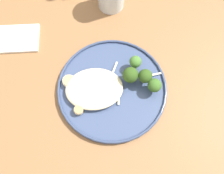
% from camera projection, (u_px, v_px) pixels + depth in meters
% --- Properties ---
extents(ground, '(6.00, 6.00, 0.00)m').
position_uv_depth(ground, '(106.00, 137.00, 1.33)').
color(ground, '#2D2B28').
extents(wooden_dining_table, '(1.40, 1.00, 0.74)m').
position_uv_depth(wooden_dining_table, '(102.00, 104.00, 0.71)').
color(wooden_dining_table, brown).
rests_on(wooden_dining_table, ground).
extents(dinner_plate, '(0.29, 0.29, 0.02)m').
position_uv_depth(dinner_plate, '(112.00, 89.00, 0.64)').
color(dinner_plate, '#38476B').
rests_on(dinner_plate, wooden_dining_table).
extents(noodle_bed, '(0.15, 0.12, 0.03)m').
position_uv_depth(noodle_bed, '(94.00, 89.00, 0.62)').
color(noodle_bed, beige).
rests_on(noodle_bed, dinner_plate).
extents(seared_scallop_on_noodles, '(0.03, 0.03, 0.01)m').
position_uv_depth(seared_scallop_on_noodles, '(94.00, 90.00, 0.62)').
color(seared_scallop_on_noodles, beige).
rests_on(seared_scallop_on_noodles, dinner_plate).
extents(seared_scallop_rear_pale, '(0.02, 0.02, 0.01)m').
position_uv_depth(seared_scallop_rear_pale, '(92.00, 76.00, 0.63)').
color(seared_scallop_rear_pale, '#DBB77A').
rests_on(seared_scallop_rear_pale, dinner_plate).
extents(seared_scallop_tilted_round, '(0.02, 0.02, 0.02)m').
position_uv_depth(seared_scallop_tilted_round, '(90.00, 97.00, 0.61)').
color(seared_scallop_tilted_round, beige).
rests_on(seared_scallop_tilted_round, dinner_plate).
extents(seared_scallop_front_small, '(0.02, 0.02, 0.01)m').
position_uv_depth(seared_scallop_front_small, '(79.00, 110.00, 0.60)').
color(seared_scallop_front_small, '#E5C689').
rests_on(seared_scallop_front_small, dinner_plate).
extents(seared_scallop_tiny_bay, '(0.03, 0.03, 0.01)m').
position_uv_depth(seared_scallop_tiny_bay, '(69.00, 81.00, 0.63)').
color(seared_scallop_tiny_bay, beige).
rests_on(seared_scallop_tiny_bay, dinner_plate).
extents(seared_scallop_large_seared, '(0.03, 0.03, 0.01)m').
position_uv_depth(seared_scallop_large_seared, '(106.00, 99.00, 0.61)').
color(seared_scallop_large_seared, beige).
rests_on(seared_scallop_large_seared, dinner_plate).
extents(broccoli_floret_center_pile, '(0.04, 0.04, 0.05)m').
position_uv_depth(broccoli_floret_center_pile, '(154.00, 85.00, 0.60)').
color(broccoli_floret_center_pile, '#89A356').
rests_on(broccoli_floret_center_pile, dinner_plate).
extents(broccoli_floret_beside_noodles, '(0.04, 0.04, 0.05)m').
position_uv_depth(broccoli_floret_beside_noodles, '(145.00, 76.00, 0.61)').
color(broccoli_floret_beside_noodles, '#89A356').
rests_on(broccoli_floret_beside_noodles, dinner_plate).
extents(broccoli_floret_rear_charred, '(0.03, 0.03, 0.05)m').
position_uv_depth(broccoli_floret_rear_charred, '(135.00, 62.00, 0.63)').
color(broccoli_floret_rear_charred, '#89A356').
rests_on(broccoli_floret_rear_charred, dinner_plate).
extents(broccoli_floret_near_rim, '(0.04, 0.04, 0.06)m').
position_uv_depth(broccoli_floret_near_rim, '(130.00, 75.00, 0.61)').
color(broccoli_floret_near_rim, '#7A994C').
rests_on(broccoli_floret_near_rim, dinner_plate).
extents(onion_sliver_long_sliver, '(0.02, 0.03, 0.00)m').
position_uv_depth(onion_sliver_long_sliver, '(131.00, 71.00, 0.65)').
color(onion_sliver_long_sliver, silver).
rests_on(onion_sliver_long_sliver, dinner_plate).
extents(onion_sliver_curled_piece, '(0.03, 0.05, 0.00)m').
position_uv_depth(onion_sliver_curled_piece, '(114.00, 70.00, 0.65)').
color(onion_sliver_curled_piece, silver).
rests_on(onion_sliver_curled_piece, dinner_plate).
extents(onion_sliver_short_strip, '(0.04, 0.01, 0.00)m').
position_uv_depth(onion_sliver_short_strip, '(154.00, 75.00, 0.64)').
color(onion_sliver_short_strip, silver).
rests_on(onion_sliver_short_strip, dinner_plate).
extents(onion_sliver_pale_crescent, '(0.01, 0.04, 0.00)m').
position_uv_depth(onion_sliver_pale_crescent, '(119.00, 98.00, 0.62)').
color(onion_sliver_pale_crescent, silver).
rests_on(onion_sliver_pale_crescent, dinner_plate).
extents(folded_napkin, '(0.15, 0.09, 0.01)m').
position_uv_depth(folded_napkin, '(13.00, 39.00, 0.69)').
color(folded_napkin, white).
rests_on(folded_napkin, wooden_dining_table).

